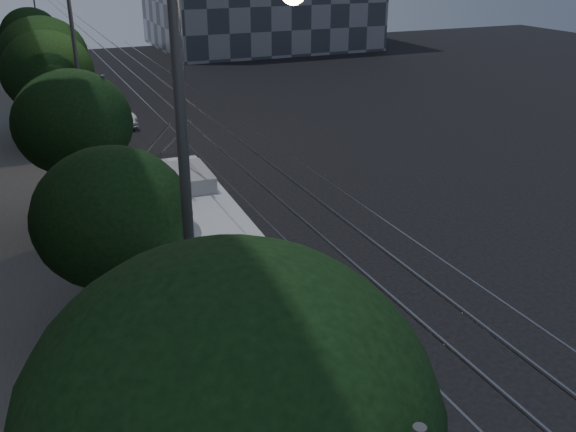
# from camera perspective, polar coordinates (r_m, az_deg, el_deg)

# --- Properties ---
(ground) EXTENTS (120.00, 120.00, 0.00)m
(ground) POSITION_cam_1_polar(r_m,az_deg,el_deg) (19.28, 6.50, -9.52)
(ground) COLOR black
(ground) RESTS_ON ground
(sidewalk) EXTENTS (5.00, 90.00, 0.15)m
(sidewalk) POSITION_cam_1_polar(r_m,az_deg,el_deg) (35.49, -21.02, 4.58)
(sidewalk) COLOR slate
(sidewalk) RESTS_ON ground
(tram_rails) EXTENTS (4.52, 90.00, 0.02)m
(tram_rails) POSITION_cam_1_polar(r_m,az_deg,el_deg) (37.14, -5.47, 6.67)
(tram_rails) COLOR gray
(tram_rails) RESTS_ON ground
(overhead_wires) EXTENTS (2.23, 90.00, 6.00)m
(overhead_wires) POSITION_cam_1_polar(r_m,az_deg,el_deg) (34.83, -17.63, 10.51)
(overhead_wires) COLOR black
(overhead_wires) RESTS_ON ground
(trolleybus) EXTENTS (3.07, 12.61, 5.63)m
(trolleybus) POSITION_cam_1_polar(r_m,az_deg,el_deg) (18.72, -7.53, -4.54)
(trolleybus) COLOR silver
(trolleybus) RESTS_ON ground
(pickup_silver) EXTENTS (3.38, 6.36, 1.70)m
(pickup_silver) POSITION_cam_1_polar(r_m,az_deg,el_deg) (25.69, -11.82, 0.81)
(pickup_silver) COLOR #ADB0B5
(pickup_silver) RESTS_ON ground
(car_white_a) EXTENTS (2.32, 4.68, 1.53)m
(car_white_a) POSITION_cam_1_polar(r_m,az_deg,el_deg) (33.81, -15.58, 5.64)
(car_white_a) COLOR silver
(car_white_a) RESTS_ON ground
(car_white_b) EXTENTS (2.32, 5.00, 1.42)m
(car_white_b) POSITION_cam_1_polar(r_m,az_deg,el_deg) (35.06, -15.90, 6.11)
(car_white_b) COLOR silver
(car_white_b) RESTS_ON ground
(car_white_c) EXTENTS (2.75, 4.88, 1.52)m
(car_white_c) POSITION_cam_1_polar(r_m,az_deg,el_deg) (41.63, -15.59, 8.78)
(car_white_c) COLOR silver
(car_white_c) RESTS_ON ground
(car_white_d) EXTENTS (2.12, 3.88, 1.25)m
(car_white_d) POSITION_cam_1_polar(r_m,az_deg,el_deg) (46.09, -16.05, 9.86)
(car_white_d) COLOR silver
(car_white_d) RESTS_ON ground
(tree_0) EXTENTS (5.44, 5.44, 7.03)m
(tree_0) POSITION_cam_1_polar(r_m,az_deg,el_deg) (8.66, -5.08, -18.38)
(tree_0) COLOR black
(tree_0) RESTS_ON ground
(tree_1) EXTENTS (4.12, 4.12, 5.66)m
(tree_1) POSITION_cam_1_polar(r_m,az_deg,el_deg) (17.19, -15.30, -0.17)
(tree_1) COLOR black
(tree_1) RESTS_ON ground
(tree_2) EXTENTS (4.34, 4.34, 6.25)m
(tree_2) POSITION_cam_1_polar(r_m,az_deg,el_deg) (25.10, -18.56, 7.82)
(tree_2) COLOR black
(tree_2) RESTS_ON ground
(tree_3) EXTENTS (4.77, 4.77, 6.36)m
(tree_3) POSITION_cam_1_polar(r_m,az_deg,el_deg) (36.52, -20.57, 11.84)
(tree_3) COLOR black
(tree_3) RESTS_ON ground
(tree_4) EXTENTS (4.96, 4.96, 6.84)m
(tree_4) POSITION_cam_1_polar(r_m,az_deg,el_deg) (39.08, -20.95, 13.01)
(tree_4) COLOR black
(tree_4) RESTS_ON ground
(tree_5) EXTENTS (4.10, 4.10, 6.36)m
(tree_5) POSITION_cam_1_polar(r_m,az_deg,el_deg) (51.12, -21.91, 14.75)
(tree_5) COLOR black
(tree_5) RESTS_ON ground
(streetlamp_near) EXTENTS (2.43, 0.44, 10.05)m
(streetlamp_near) POSITION_cam_1_polar(r_m,az_deg,el_deg) (11.85, -7.10, 1.80)
(streetlamp_near) COLOR #565659
(streetlamp_near) RESTS_ON ground
(streetlamp_far) EXTENTS (2.70, 0.44, 11.36)m
(streetlamp_far) POSITION_cam_1_polar(r_m,az_deg,el_deg) (34.27, -17.93, 15.90)
(streetlamp_far) COLOR #565659
(streetlamp_far) RESTS_ON ground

